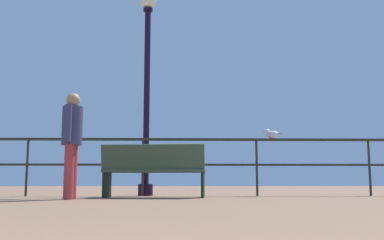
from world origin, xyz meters
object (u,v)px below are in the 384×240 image
(lamppost_center, at_px, (147,71))
(bench_near_left, at_px, (154,168))
(seagull_on_rail, at_px, (272,134))
(person_by_bench, at_px, (72,138))

(lamppost_center, bearing_deg, bench_near_left, -78.56)
(seagull_on_rail, bearing_deg, person_by_bench, -154.52)
(bench_near_left, height_order, lamppost_center, lamppost_center)
(lamppost_center, relative_size, person_by_bench, 2.58)
(bench_near_left, xyz_separation_m, lamppost_center, (-0.22, 1.09, 1.92))
(lamppost_center, xyz_separation_m, person_by_bench, (-0.98, -1.78, -1.48))
(bench_near_left, distance_m, seagull_on_rail, 2.45)
(bench_near_left, distance_m, person_by_bench, 1.45)
(bench_near_left, bearing_deg, lamppost_center, 101.44)
(lamppost_center, height_order, person_by_bench, lamppost_center)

